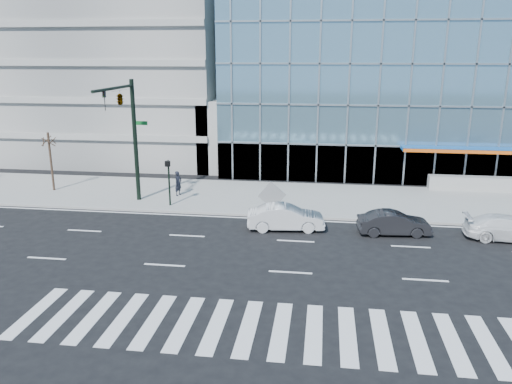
% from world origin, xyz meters
% --- Properties ---
extents(ground, '(160.00, 160.00, 0.00)m').
position_xyz_m(ground, '(0.00, 0.00, 0.00)').
color(ground, black).
rests_on(ground, ground).
extents(sidewalk, '(120.00, 8.00, 0.15)m').
position_xyz_m(sidewalk, '(0.00, 8.00, 0.07)').
color(sidewalk, gray).
rests_on(sidewalk, ground).
extents(theatre_building, '(42.00, 26.00, 15.00)m').
position_xyz_m(theatre_building, '(14.00, 26.00, 7.50)').
color(theatre_building, '#6694AB').
rests_on(theatre_building, ground).
extents(parking_garage, '(24.00, 24.00, 20.00)m').
position_xyz_m(parking_garage, '(-20.00, 26.00, 10.00)').
color(parking_garage, gray).
rests_on(parking_garage, ground).
extents(ramp_block, '(6.00, 8.00, 6.00)m').
position_xyz_m(ramp_block, '(-6.00, 18.00, 3.00)').
color(ramp_block, gray).
rests_on(ramp_block, ground).
extents(traffic_signal, '(1.14, 5.74, 8.00)m').
position_xyz_m(traffic_signal, '(-11.00, 4.57, 6.16)').
color(traffic_signal, black).
rests_on(traffic_signal, sidewalk).
extents(ped_signal_post, '(0.30, 0.33, 3.00)m').
position_xyz_m(ped_signal_post, '(-8.50, 4.94, 2.14)').
color(ped_signal_post, black).
rests_on(ped_signal_post, sidewalk).
extents(street_tree_near, '(1.10, 1.10, 4.23)m').
position_xyz_m(street_tree_near, '(-18.00, 7.50, 3.78)').
color(street_tree_near, '#332319').
rests_on(street_tree_near, sidewalk).
extents(white_suv, '(4.62, 2.07, 1.32)m').
position_xyz_m(white_suv, '(11.32, 1.80, 0.66)').
color(white_suv, white).
rests_on(white_suv, ground).
extents(white_sedan, '(4.50, 2.01, 1.44)m').
position_xyz_m(white_sedan, '(-0.68, 1.80, 0.72)').
color(white_sedan, silver).
rests_on(white_sedan, ground).
extents(dark_sedan, '(4.07, 1.76, 1.30)m').
position_xyz_m(dark_sedan, '(5.32, 1.80, 0.65)').
color(dark_sedan, black).
rests_on(dark_sedan, ground).
extents(pedestrian, '(0.61, 0.73, 1.72)m').
position_xyz_m(pedestrian, '(-8.62, 7.37, 1.01)').
color(pedestrian, black).
rests_on(pedestrian, sidewalk).
extents(tilted_panel, '(1.83, 0.17, 1.83)m').
position_xyz_m(tilted_panel, '(-1.81, 5.00, 1.06)').
color(tilted_panel, gray).
rests_on(tilted_panel, sidewalk).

